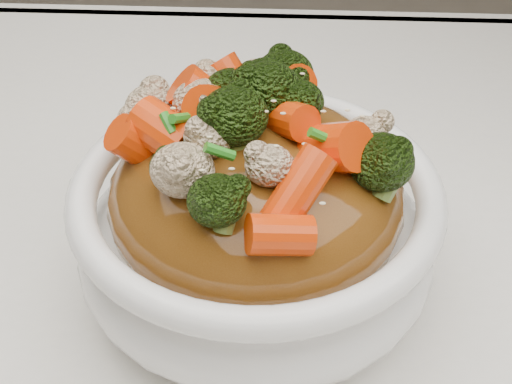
# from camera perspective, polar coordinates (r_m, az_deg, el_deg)

# --- Properties ---
(tablecloth) EXTENTS (1.20, 0.80, 0.04)m
(tablecloth) POSITION_cam_1_polar(r_m,az_deg,el_deg) (0.40, 4.03, -14.32)
(tablecloth) COLOR white
(tablecloth) RESTS_ON dining_table
(bowl) EXTENTS (0.24, 0.24, 0.08)m
(bowl) POSITION_cam_1_polar(r_m,az_deg,el_deg) (0.38, 0.00, -3.33)
(bowl) COLOR white
(bowl) RESTS_ON tablecloth
(sauce_base) EXTENTS (0.19, 0.19, 0.08)m
(sauce_base) POSITION_cam_1_polar(r_m,az_deg,el_deg) (0.37, -0.00, -0.32)
(sauce_base) COLOR brown
(sauce_base) RESTS_ON bowl
(carrots) EXTENTS (0.19, 0.19, 0.04)m
(carrots) POSITION_cam_1_polar(r_m,az_deg,el_deg) (0.34, -0.00, 6.99)
(carrots) COLOR #DF3B07
(carrots) RESTS_ON sauce_base
(broccoli) EXTENTS (0.19, 0.19, 0.04)m
(broccoli) POSITION_cam_1_polar(r_m,az_deg,el_deg) (0.34, -0.00, 6.87)
(broccoli) COLOR black
(broccoli) RESTS_ON sauce_base
(cauliflower) EXTENTS (0.19, 0.19, 0.03)m
(cauliflower) POSITION_cam_1_polar(r_m,az_deg,el_deg) (0.34, -0.00, 6.61)
(cauliflower) COLOR beige
(cauliflower) RESTS_ON sauce_base
(scallions) EXTENTS (0.15, 0.15, 0.02)m
(scallions) POSITION_cam_1_polar(r_m,az_deg,el_deg) (0.33, 0.00, 7.12)
(scallions) COLOR #28811D
(scallions) RESTS_ON sauce_base
(sesame_seeds) EXTENTS (0.17, 0.17, 0.01)m
(sesame_seeds) POSITION_cam_1_polar(r_m,az_deg,el_deg) (0.33, 0.00, 7.12)
(sesame_seeds) COLOR beige
(sesame_seeds) RESTS_ON sauce_base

